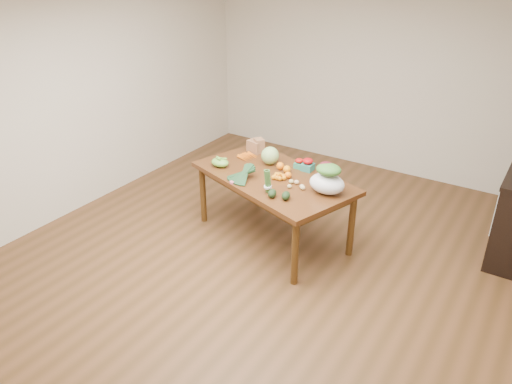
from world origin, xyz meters
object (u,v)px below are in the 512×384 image
Objects in this scene: dining_table at (273,207)px; paper_bag at (256,145)px; kale_bunch at (240,174)px; salad_bag at (327,180)px; asparagus_bundle at (268,181)px; mandarin_cluster at (278,175)px; cabbage at (270,156)px.

paper_bag reaches higher than dining_table.
paper_bag is 0.59× the size of kale_bunch.
dining_table is 7.22× the size of paper_bag.
salad_bag is at bearing 13.18° from dining_table.
asparagus_bundle is 0.58m from salad_bag.
asparagus_bundle is (0.67, -0.83, 0.04)m from paper_bag.
paper_bag reaches higher than mandarin_cluster.
cabbage reaches higher than mandarin_cluster.
kale_bunch is 1.12× the size of salad_bag.
paper_bag is at bearing 129.29° from kale_bunch.
salad_bag is at bearing 50.93° from asparagus_bundle.
paper_bag is 1.20× the size of cabbage.
paper_bag is 0.67× the size of salad_bag.
mandarin_cluster is 0.57m from salad_bag.
dining_table is 8.67× the size of cabbage.
asparagus_bundle is at bearing -147.23° from salad_bag.
cabbage is 0.71m from asparagus_bundle.
dining_table is 0.59m from kale_bunch.
mandarin_cluster is (0.28, -0.29, -0.06)m from cabbage.
dining_table is 4.81× the size of salad_bag.
mandarin_cluster is 0.72× the size of asparagus_bundle.
salad_bag is at bearing -19.97° from cabbage.
salad_bag is (0.64, -0.06, 0.51)m from dining_table.
dining_table is 0.42m from mandarin_cluster.
cabbage is at bearing 146.36° from dining_table.
asparagus_bundle is (0.39, -0.08, 0.05)m from kale_bunch.
cabbage is at bearing 104.23° from kale_bunch.
cabbage is 0.40m from mandarin_cluster.
asparagus_bundle reaches higher than mandarin_cluster.
salad_bag is (1.16, -0.51, 0.05)m from paper_bag.
dining_table is at bearing 154.50° from mandarin_cluster.
cabbage is 1.10× the size of mandarin_cluster.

